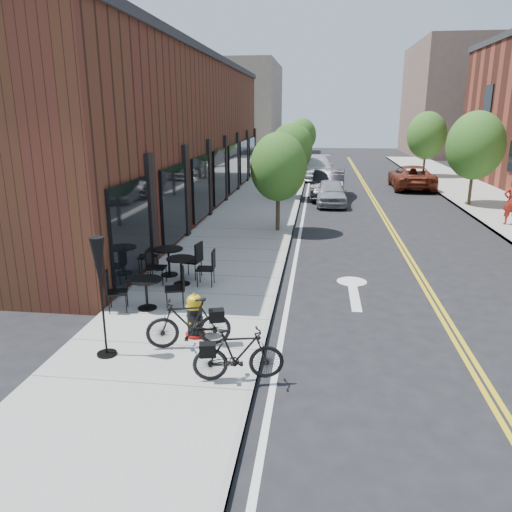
{
  "coord_description": "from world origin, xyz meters",
  "views": [
    {
      "loc": [
        0.98,
        -10.37,
        4.61
      ],
      "look_at": [
        -0.6,
        2.1,
        1.0
      ],
      "focal_mm": 35.0,
      "sensor_mm": 36.0,
      "label": 1
    }
  ],
  "objects_px": {
    "fire_hydrant": "(195,316)",
    "bicycle_left": "(189,323)",
    "parked_car_far": "(411,177)",
    "bistro_set_c": "(169,258)",
    "patio_umbrella": "(100,272)",
    "bistro_set_a": "(146,289)",
    "pedestrian": "(512,201)",
    "parked_car_c": "(317,168)",
    "parked_car_a": "(331,192)",
    "bicycle_right": "(238,354)",
    "parked_car_b": "(329,184)",
    "bistro_set_b": "(181,267)"
  },
  "relations": [
    {
      "from": "bicycle_right",
      "to": "patio_umbrella",
      "type": "xyz_separation_m",
      "value": [
        -2.67,
        0.59,
        1.2
      ]
    },
    {
      "from": "patio_umbrella",
      "to": "parked_car_c",
      "type": "xyz_separation_m",
      "value": [
        3.77,
        28.33,
        -1.0
      ]
    },
    {
      "from": "bicycle_right",
      "to": "fire_hydrant",
      "type": "bearing_deg",
      "value": 23.54
    },
    {
      "from": "bistro_set_b",
      "to": "pedestrian",
      "type": "relative_size",
      "value": 0.94
    },
    {
      "from": "bicycle_left",
      "to": "bicycle_right",
      "type": "relative_size",
      "value": 1.06
    },
    {
      "from": "parked_car_b",
      "to": "bistro_set_c",
      "type": "bearing_deg",
      "value": -103.92
    },
    {
      "from": "bicycle_right",
      "to": "parked_car_far",
      "type": "relative_size",
      "value": 0.3
    },
    {
      "from": "bicycle_right",
      "to": "parked_car_a",
      "type": "xyz_separation_m",
      "value": [
        1.9,
        18.26,
        0.05
      ]
    },
    {
      "from": "parked_car_a",
      "to": "parked_car_far",
      "type": "bearing_deg",
      "value": 49.43
    },
    {
      "from": "bicycle_left",
      "to": "bistro_set_b",
      "type": "height_order",
      "value": "bicycle_left"
    },
    {
      "from": "bicycle_right",
      "to": "parked_car_far",
      "type": "bearing_deg",
      "value": -28.13
    },
    {
      "from": "patio_umbrella",
      "to": "parked_car_far",
      "type": "bearing_deg",
      "value": 68.11
    },
    {
      "from": "bicycle_left",
      "to": "bistro_set_c",
      "type": "relative_size",
      "value": 0.86
    },
    {
      "from": "bistro_set_c",
      "to": "pedestrian",
      "type": "xyz_separation_m",
      "value": [
        12.13,
        8.41,
        0.45
      ]
    },
    {
      "from": "pedestrian",
      "to": "parked_car_far",
      "type": "bearing_deg",
      "value": -80.35
    },
    {
      "from": "bistro_set_c",
      "to": "patio_umbrella",
      "type": "height_order",
      "value": "patio_umbrella"
    },
    {
      "from": "parked_car_far",
      "to": "bicycle_right",
      "type": "bearing_deg",
      "value": 75.31
    },
    {
      "from": "fire_hydrant",
      "to": "bicycle_right",
      "type": "height_order",
      "value": "bicycle_right"
    },
    {
      "from": "bicycle_right",
      "to": "parked_car_a",
      "type": "relative_size",
      "value": 0.42
    },
    {
      "from": "parked_car_b",
      "to": "parked_car_c",
      "type": "relative_size",
      "value": 0.87
    },
    {
      "from": "bistro_set_a",
      "to": "pedestrian",
      "type": "distance_m",
      "value": 16.19
    },
    {
      "from": "patio_umbrella",
      "to": "bistro_set_c",
      "type": "bearing_deg",
      "value": 92.65
    },
    {
      "from": "pedestrian",
      "to": "bistro_set_c",
      "type": "bearing_deg",
      "value": 32.87
    },
    {
      "from": "fire_hydrant",
      "to": "parked_car_a",
      "type": "distance_m",
      "value": 16.9
    },
    {
      "from": "fire_hydrant",
      "to": "bicycle_left",
      "type": "xyz_separation_m",
      "value": [
        0.0,
        -0.49,
        0.06
      ]
    },
    {
      "from": "bistro_set_b",
      "to": "fire_hydrant",
      "type": "bearing_deg",
      "value": -72.52
    },
    {
      "from": "fire_hydrant",
      "to": "pedestrian",
      "type": "bearing_deg",
      "value": 71.21
    },
    {
      "from": "fire_hydrant",
      "to": "bistro_set_c",
      "type": "relative_size",
      "value": 0.48
    },
    {
      "from": "pedestrian",
      "to": "bistro_set_b",
      "type": "bearing_deg",
      "value": 36.43
    },
    {
      "from": "bicycle_left",
      "to": "pedestrian",
      "type": "bearing_deg",
      "value": 124.17
    },
    {
      "from": "pedestrian",
      "to": "parked_car_c",
      "type": "bearing_deg",
      "value": -63.41
    },
    {
      "from": "parked_car_a",
      "to": "pedestrian",
      "type": "distance_m",
      "value": 8.54
    },
    {
      "from": "bicycle_right",
      "to": "parked_car_a",
      "type": "bearing_deg",
      "value": -18.2
    },
    {
      "from": "bistro_set_c",
      "to": "parked_car_a",
      "type": "bearing_deg",
      "value": 80.46
    },
    {
      "from": "bicycle_left",
      "to": "bistro_set_c",
      "type": "xyz_separation_m",
      "value": [
        -1.72,
        4.36,
        0.02
      ]
    },
    {
      "from": "parked_car_a",
      "to": "parked_car_c",
      "type": "height_order",
      "value": "parked_car_c"
    },
    {
      "from": "patio_umbrella",
      "to": "bicycle_left",
      "type": "bearing_deg",
      "value": 20.36
    },
    {
      "from": "bistro_set_c",
      "to": "parked_car_a",
      "type": "xyz_separation_m",
      "value": [
        4.79,
        12.75,
        0.01
      ]
    },
    {
      "from": "bicycle_left",
      "to": "bicycle_right",
      "type": "bearing_deg",
      "value": 29.24
    },
    {
      "from": "fire_hydrant",
      "to": "bicycle_left",
      "type": "distance_m",
      "value": 0.5
    },
    {
      "from": "fire_hydrant",
      "to": "pedestrian",
      "type": "height_order",
      "value": "pedestrian"
    },
    {
      "from": "bistro_set_a",
      "to": "pedestrian",
      "type": "xyz_separation_m",
      "value": [
        11.92,
        10.94,
        0.48
      ]
    },
    {
      "from": "bicycle_left",
      "to": "parked_car_far",
      "type": "relative_size",
      "value": 0.32
    },
    {
      "from": "fire_hydrant",
      "to": "bistro_set_a",
      "type": "height_order",
      "value": "bistro_set_a"
    },
    {
      "from": "parked_car_b",
      "to": "bistro_set_a",
      "type": "bearing_deg",
      "value": -100.88
    },
    {
      "from": "patio_umbrella",
      "to": "pedestrian",
      "type": "height_order",
      "value": "patio_umbrella"
    },
    {
      "from": "parked_car_c",
      "to": "parked_car_far",
      "type": "distance_m",
      "value": 7.26
    },
    {
      "from": "bistro_set_c",
      "to": "parked_car_c",
      "type": "xyz_separation_m",
      "value": [
        4.0,
        23.42,
        0.16
      ]
    },
    {
      "from": "bistro_set_b",
      "to": "parked_car_far",
      "type": "xyz_separation_m",
      "value": [
        9.37,
        19.96,
        0.13
      ]
    },
    {
      "from": "bistro_set_c",
      "to": "parked_car_b",
      "type": "bearing_deg",
      "value": 83.63
    }
  ]
}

